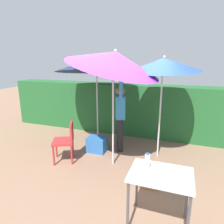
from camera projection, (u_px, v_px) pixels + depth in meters
name	position (u px, v px, depth m)	size (l,w,h in m)	color
ground_plane	(107.00, 164.00, 4.30)	(24.00, 24.00, 0.00)	#937056
hedge_row	(132.00, 109.00, 5.99)	(8.00, 0.70, 1.50)	#23602D
umbrella_rainbow	(96.00, 65.00, 5.01)	(2.08, 2.08, 2.41)	silver
umbrella_orange	(114.00, 60.00, 3.78)	(1.91, 1.88, 2.65)	silver
umbrella_yellow	(163.00, 65.00, 4.11)	(1.57, 1.57, 2.30)	silver
person_vendor	(120.00, 114.00, 4.79)	(0.33, 0.55, 1.88)	black
chair_plastic	(66.00, 139.00, 4.32)	(0.59, 0.59, 0.89)	#B72D2D
cooler_box	(97.00, 144.00, 4.84)	(0.45, 0.35, 0.37)	#2D6BB7
crate_cardboard	(149.00, 176.00, 3.59)	(0.37, 0.38, 0.29)	#9E7A4C
folding_table	(160.00, 180.00, 2.55)	(0.80, 0.60, 0.78)	#4C4C51
bottle_water	(147.00, 162.00, 2.59)	(0.07, 0.07, 0.24)	silver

